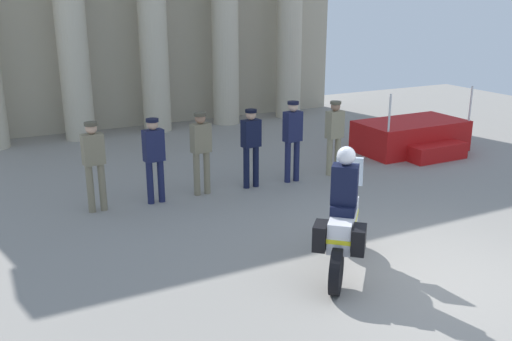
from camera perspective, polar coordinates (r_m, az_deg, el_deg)
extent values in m
plane|color=gray|center=(8.44, 18.90, -10.88)|extent=(28.00, 28.00, 0.00)
cylinder|color=beige|center=(16.23, -18.45, 14.60)|extent=(0.82, 0.82, 6.66)
cylinder|color=beige|center=(16.74, -10.55, 15.23)|extent=(0.82, 0.82, 6.66)
cylinder|color=beige|center=(17.53, -3.21, 15.56)|extent=(0.82, 0.82, 6.66)
cylinder|color=beige|center=(18.56, 3.43, 15.65)|extent=(0.82, 0.82, 6.66)
cube|color=#B71414|center=(15.11, 15.44, 3.43)|extent=(2.80, 1.50, 0.79)
cube|color=#B71414|center=(14.46, 18.02, 1.79)|extent=(1.54, 0.50, 0.39)
cylinder|color=silver|center=(13.58, 13.46, 5.73)|extent=(0.05, 0.05, 0.90)
cylinder|color=silver|center=(15.40, 21.03, 6.38)|extent=(0.05, 0.05, 0.90)
cylinder|color=#7A7056|center=(10.78, -16.52, -1.80)|extent=(0.13, 0.13, 0.92)
cylinder|color=#7A7056|center=(10.82, -15.38, -1.64)|extent=(0.13, 0.13, 0.92)
cube|color=#7A7056|center=(10.59, -16.28, 2.10)|extent=(0.40, 0.26, 0.57)
sphere|color=tan|center=(10.49, -16.46, 4.16)|extent=(0.21, 0.21, 0.21)
cylinder|color=#494334|center=(10.48, -16.49, 4.58)|extent=(0.24, 0.24, 0.06)
cylinder|color=#191E42|center=(10.97, -10.75, -1.23)|extent=(0.13, 0.13, 0.85)
cylinder|color=#191E42|center=(11.03, -9.65, -1.07)|extent=(0.13, 0.13, 0.85)
cube|color=#191E42|center=(10.79, -10.40, 2.53)|extent=(0.40, 0.26, 0.61)
sphere|color=tan|center=(10.70, -10.52, 4.65)|extent=(0.21, 0.21, 0.21)
cylinder|color=black|center=(10.68, -10.54, 5.06)|extent=(0.24, 0.24, 0.06)
cylinder|color=#7A7056|center=(11.30, -6.06, -0.36)|extent=(0.13, 0.13, 0.89)
cylinder|color=#7A7056|center=(11.38, -5.03, -0.21)|extent=(0.13, 0.13, 0.89)
cube|color=#7A7056|center=(11.14, -5.65, 3.32)|extent=(0.40, 0.26, 0.58)
sphere|color=#997056|center=(11.05, -5.71, 5.31)|extent=(0.21, 0.21, 0.21)
cylinder|color=#494334|center=(11.03, -5.72, 5.71)|extent=(0.24, 0.24, 0.06)
cylinder|color=black|center=(11.65, -0.98, 0.29)|extent=(0.13, 0.13, 0.89)
cylinder|color=black|center=(11.75, -0.02, 0.43)|extent=(0.13, 0.13, 0.89)
cube|color=black|center=(11.51, -0.51, 3.81)|extent=(0.40, 0.26, 0.56)
sphere|color=tan|center=(11.43, -0.52, 5.70)|extent=(0.21, 0.21, 0.21)
cylinder|color=black|center=(11.41, -0.52, 6.09)|extent=(0.24, 0.24, 0.06)
cylinder|color=#191E42|center=(12.04, 3.24, 0.86)|extent=(0.13, 0.13, 0.90)
cylinder|color=#191E42|center=(12.15, 4.14, 1.00)|extent=(0.13, 0.13, 0.90)
cube|color=#191E42|center=(11.90, 3.76, 4.50)|extent=(0.40, 0.26, 0.64)
sphere|color=beige|center=(11.81, 3.81, 6.52)|extent=(0.21, 0.21, 0.21)
cylinder|color=black|center=(11.80, 3.81, 6.89)|extent=(0.24, 0.24, 0.06)
cylinder|color=gray|center=(12.62, 7.49, 1.39)|extent=(0.13, 0.13, 0.85)
cylinder|color=gray|center=(12.74, 8.31, 1.51)|extent=(0.13, 0.13, 0.85)
cube|color=gray|center=(12.50, 8.03, 4.66)|extent=(0.40, 0.26, 0.61)
sphere|color=#997056|center=(12.42, 8.11, 6.50)|extent=(0.21, 0.21, 0.21)
cylinder|color=brown|center=(12.41, 8.13, 6.86)|extent=(0.24, 0.24, 0.06)
cylinder|color=black|center=(9.01, 9.28, -6.01)|extent=(0.50, 0.54, 0.64)
cylinder|color=black|center=(7.70, 8.18, -10.17)|extent=(0.53, 0.57, 0.64)
cube|color=silver|center=(8.19, 8.90, -5.40)|extent=(1.06, 1.14, 0.44)
ellipsoid|color=silver|center=(8.21, 9.12, -2.94)|extent=(0.58, 0.60, 0.26)
cube|color=yellow|center=(8.20, 8.90, -5.53)|extent=(1.08, 1.16, 0.06)
cube|color=silver|center=(8.54, 9.53, -0.04)|extent=(0.40, 0.38, 0.47)
cube|color=black|center=(7.76, 6.59, -6.62)|extent=(0.37, 0.39, 0.36)
cube|color=black|center=(7.72, 10.44, -6.95)|extent=(0.37, 0.39, 0.36)
cube|color=black|center=(7.97, 8.91, -3.80)|extent=(0.52, 0.52, 0.14)
cube|color=black|center=(7.86, 9.03, -1.41)|extent=(0.44, 0.43, 0.56)
sphere|color=silver|center=(7.75, 9.18, 1.50)|extent=(0.26, 0.26, 0.26)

